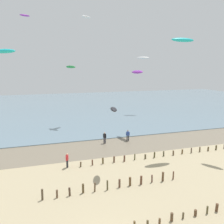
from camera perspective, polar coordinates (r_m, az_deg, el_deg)
name	(u,v)px	position (r m, az deg, el deg)	size (l,w,h in m)	color
wet_sand_strip	(65,152)	(34.24, -10.79, -8.88)	(120.00, 7.74, 0.01)	#7A6D59
sea	(46,107)	(71.99, -14.88, 1.07)	(160.00, 70.00, 0.10)	slate
groyne_near	(176,217)	(20.36, 14.49, -22.23)	(12.38, 0.35, 0.66)	brown
groyne_mid	(115,184)	(24.01, 0.58, -16.18)	(12.87, 0.37, 0.99)	brown
groyne_far	(158,155)	(32.13, 10.54, -9.54)	(20.25, 0.36, 0.76)	#4F402B
person_mid_beach	(128,135)	(38.06, 3.64, -5.31)	(0.52, 0.35, 1.71)	#232328
person_by_waterline	(67,160)	(28.74, -10.23, -10.71)	(0.35, 0.53, 1.71)	#232328
person_left_flank	(105,137)	(36.86, -1.70, -5.82)	(0.40, 0.47, 1.71)	#383842
kite_aloft_0	(4,51)	(22.82, -23.53, 12.66)	(2.25, 0.72, 0.36)	#19B2B7
kite_aloft_1	(25,15)	(51.78, -19.36, 20.15)	(2.03, 0.65, 0.32)	purple
kite_aloft_2	(86,17)	(52.36, -5.93, 20.81)	(2.68, 0.86, 0.43)	white
kite_aloft_3	(137,72)	(41.46, 5.79, 9.10)	(3.03, 0.97, 0.48)	purple
kite_aloft_4	(183,40)	(33.57, 15.89, 15.60)	(3.26, 1.04, 0.52)	#19B2B7
kite_aloft_5	(114,109)	(26.01, 0.38, 0.63)	(2.19, 0.70, 0.35)	black
kite_aloft_9	(71,67)	(47.78, -9.44, 10.15)	(2.39, 0.76, 0.38)	green
kite_aloft_10	(143,58)	(61.58, 7.14, 12.23)	(3.04, 0.97, 0.49)	white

